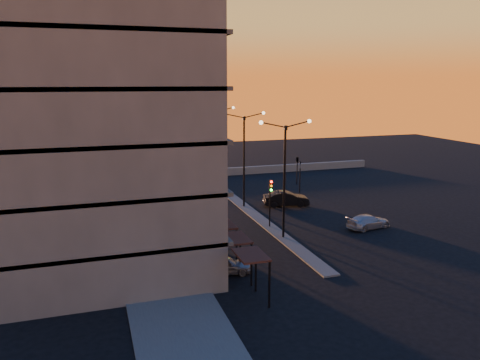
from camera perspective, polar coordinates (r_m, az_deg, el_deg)
name	(u,v)px	position (r m, az deg, el deg)	size (l,w,h in m)	color
ground	(283,238)	(38.07, 5.29, -7.09)	(120.00, 120.00, 0.00)	black
sidewalk_west	(145,235)	(39.19, -11.47, -6.63)	(5.00, 40.00, 0.12)	#535350
median	(244,207)	(46.99, 0.48, -3.26)	(1.20, 36.00, 0.12)	#535350
parapet	(220,172)	(62.37, -2.43, 0.96)	(44.00, 0.50, 1.00)	slate
building	(92,89)	(33.03, -17.64, 10.57)	(14.35, 17.08, 25.00)	#615D56
streetlamp_near	(285,170)	(36.63, 5.46, 1.20)	(4.32, 0.32, 9.51)	black
streetlamp_mid	(244,152)	(45.84, 0.49, 3.43)	(4.32, 0.32, 9.51)	black
streetlamp_far	(217,140)	(55.33, -2.80, 4.89)	(4.32, 0.32, 9.51)	black
traffic_light_main	(271,195)	(39.80, 3.74, -1.89)	(0.28, 0.44, 4.25)	black
signal_east_a	(300,176)	(53.10, 7.32, 0.50)	(0.13, 0.16, 3.60)	black
signal_east_b	(297,159)	(57.07, 7.01, 2.50)	(0.42, 1.99, 3.60)	black
car_hatchback	(224,264)	(31.17, -2.02, -10.24)	(1.47, 3.65, 1.24)	#94959B
car_sedan	(286,199)	(47.49, 5.64, -2.29)	(1.59, 4.56, 1.50)	black
car_wagon	(368,222)	(41.74, 15.38, -4.91)	(1.65, 4.06, 1.18)	#AFB1B8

